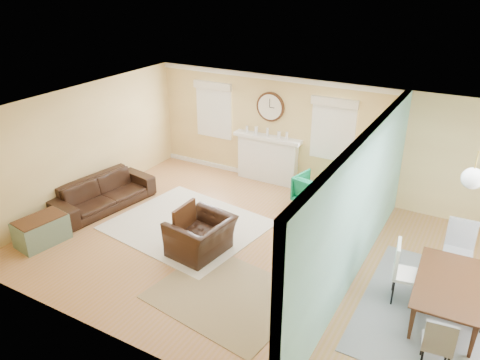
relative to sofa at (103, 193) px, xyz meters
name	(u,v)px	position (x,y,z in m)	size (l,w,h in m)	color
floor	(270,254)	(3.99, 0.12, -0.33)	(9.00, 9.00, 0.00)	#AB753B
wall_back	(331,140)	(3.99, 3.12, 0.97)	(9.00, 0.02, 2.60)	tan
wall_front	(164,284)	(3.99, -2.88, 0.97)	(9.00, 0.02, 2.60)	tan
wall_left	(84,146)	(-0.51, 0.12, 0.97)	(0.02, 6.00, 2.60)	tan
ceiling	(274,118)	(3.99, 0.12, 2.27)	(9.00, 6.00, 0.02)	white
partition	(363,201)	(5.50, 0.40, 1.03)	(0.17, 6.00, 2.60)	tan
fireplace	(267,158)	(2.49, 3.00, 0.27)	(1.70, 0.30, 1.17)	white
wall_clock	(270,107)	(2.49, 3.09, 1.52)	(0.70, 0.07, 0.70)	#492611
window_left	(214,106)	(0.94, 3.07, 1.33)	(1.05, 0.13, 1.42)	white
window_right	(333,125)	(4.04, 3.07, 1.33)	(1.05, 0.13, 1.42)	white
pendant	(472,178)	(6.99, 0.12, 1.87)	(0.30, 0.30, 0.55)	gold
rug_cream	(187,225)	(2.06, 0.23, -0.32)	(2.86, 2.48, 0.02)	beige
rug_jute	(227,295)	(3.91, -1.29, -0.33)	(2.24, 1.83, 0.01)	tan
rug_grey	(445,315)	(7.04, -0.05, -0.33)	(2.44, 3.05, 0.01)	gray
sofa	(103,193)	(0.00, 0.00, 0.00)	(2.27, 0.89, 0.66)	black
eames_chair	(201,236)	(2.87, -0.46, 0.02)	(1.08, 0.95, 0.70)	black
green_chair	(313,189)	(3.90, 2.44, -0.01)	(0.70, 0.72, 0.65)	#0A6D58
trunk	(42,230)	(0.04, -1.66, -0.07)	(0.69, 0.99, 0.53)	slate
credenza	(358,221)	(5.21, 1.42, 0.07)	(0.48, 1.42, 0.80)	olive
tv	(361,186)	(5.20, 1.42, 0.80)	(1.16, 0.15, 0.67)	black
garden_stool	(333,258)	(5.15, 0.18, -0.06)	(0.37, 0.37, 0.54)	white
potted_plant	(335,234)	(5.15, 0.18, 0.41)	(0.36, 0.31, 0.40)	#337F33
dining_table	(449,299)	(7.04, -0.05, -0.03)	(1.70, 0.95, 0.60)	#492611
dining_chair_n	(459,247)	(7.01, 0.99, 0.28)	(0.48, 0.48, 1.04)	gray
dining_chair_s	(439,338)	(7.03, -1.22, 0.17)	(0.42, 0.42, 0.86)	gray
dining_chair_w	(409,269)	(6.41, -0.01, 0.26)	(0.52, 0.52, 1.01)	white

